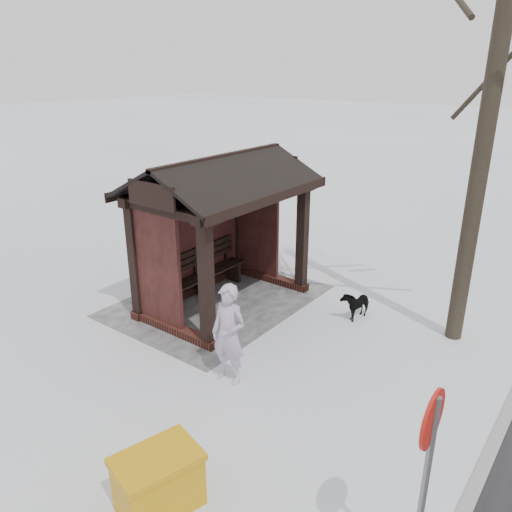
{
  "coord_description": "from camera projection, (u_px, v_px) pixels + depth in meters",
  "views": [
    {
      "loc": [
        7.07,
        6.16,
        4.63
      ],
      "look_at": [
        -0.01,
        0.8,
        1.24
      ],
      "focal_mm": 35.0,
      "sensor_mm": 36.0,
      "label": 1
    }
  ],
  "objects": [
    {
      "name": "kerb",
      "position": [
        512.0,
        404.0,
        7.28
      ],
      "size": [
        120.0,
        0.15,
        0.06
      ],
      "primitive_type": "cube",
      "color": "gray",
      "rests_on": "ground"
    },
    {
      "name": "road_sign",
      "position": [
        428.0,
        448.0,
        4.28
      ],
      "size": [
        0.55,
        0.09,
        2.14
      ],
      "rotation": [
        0.0,
        0.0,
        0.01
      ],
      "color": "slate",
      "rests_on": "ground"
    },
    {
      "name": "ground",
      "position": [
        225.0,
        303.0,
        10.39
      ],
      "size": [
        120.0,
        120.0,
        0.0
      ],
      "primitive_type": "plane",
      "color": "white",
      "rests_on": "ground"
    },
    {
      "name": "dog",
      "position": [
        356.0,
        303.0,
        9.74
      ],
      "size": [
        0.72,
        0.39,
        0.58
      ],
      "primitive_type": "imported",
      "rotation": [
        0.0,
        0.0,
        1.45
      ],
      "color": "black",
      "rests_on": "ground"
    },
    {
      "name": "bus_shelter",
      "position": [
        217.0,
        201.0,
        9.71
      ],
      "size": [
        3.6,
        2.4,
        3.09
      ],
      "color": "#3A1C15",
      "rests_on": "ground"
    },
    {
      "name": "grit_bin",
      "position": [
        158.0,
        481.0,
        5.48
      ],
      "size": [
        1.05,
        0.85,
        0.71
      ],
      "rotation": [
        0.0,
        0.0,
        -0.27
      ],
      "color": "#C3880B",
      "rests_on": "ground"
    },
    {
      "name": "pedestrian",
      "position": [
        229.0,
        334.0,
        7.59
      ],
      "size": [
        0.42,
        0.61,
        1.62
      ],
      "primitive_type": "imported",
      "rotation": [
        0.0,
        0.0,
        1.62
      ],
      "color": "#B1A2BE",
      "rests_on": "ground"
    },
    {
      "name": "trampled_patch",
      "position": [
        218.0,
        301.0,
        10.5
      ],
      "size": [
        4.2,
        3.2,
        0.02
      ],
      "primitive_type": "cube",
      "color": "#99999E",
      "rests_on": "ground"
    }
  ]
}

